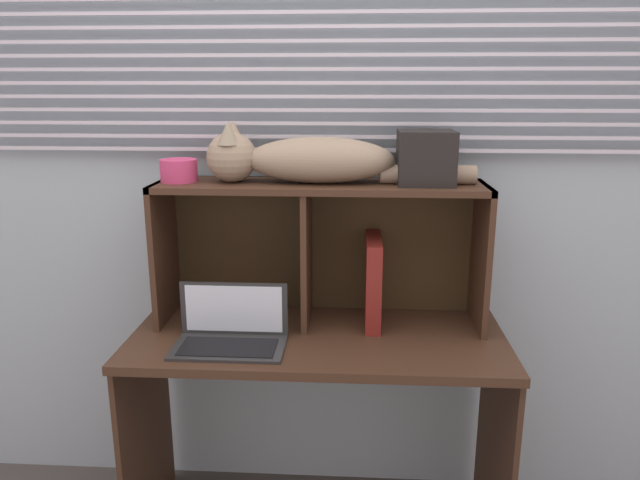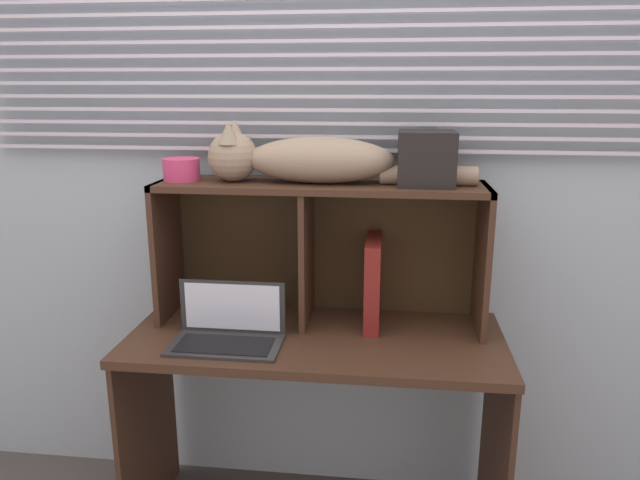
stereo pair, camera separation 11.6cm
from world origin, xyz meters
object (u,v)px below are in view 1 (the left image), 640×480
at_px(small_basket, 179,171).
at_px(cat, 303,159).
at_px(laptop, 231,333).
at_px(storage_box, 426,157).
at_px(binder_upright, 373,281).
at_px(book_stack, 246,312).

bearing_deg(small_basket, cat, 0.00).
bearing_deg(laptop, cat, 45.10).
bearing_deg(storage_box, small_basket, 180.00).
xyz_separation_m(binder_upright, small_basket, (-0.67, 0.00, 0.38)).
relative_size(cat, laptop, 2.51).
bearing_deg(small_basket, laptop, -46.87).
distance_m(small_basket, storage_box, 0.84).
bearing_deg(laptop, storage_box, 19.31).
distance_m(cat, book_stack, 0.59).
distance_m(cat, binder_upright, 0.49).
relative_size(laptop, small_basket, 2.86).
xyz_separation_m(binder_upright, storage_box, (0.16, 0.00, 0.43)).
bearing_deg(binder_upright, laptop, -154.63).
height_order(binder_upright, storage_box, storage_box).
bearing_deg(storage_box, cat, 180.00).
bearing_deg(laptop, small_basket, 133.13).
relative_size(cat, binder_upright, 2.91).
height_order(binder_upright, book_stack, binder_upright).
xyz_separation_m(laptop, book_stack, (0.01, 0.22, -0.01)).
xyz_separation_m(cat, storage_box, (0.41, -0.00, 0.01)).
bearing_deg(small_basket, book_stack, -0.62).
relative_size(laptop, binder_upright, 1.16).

